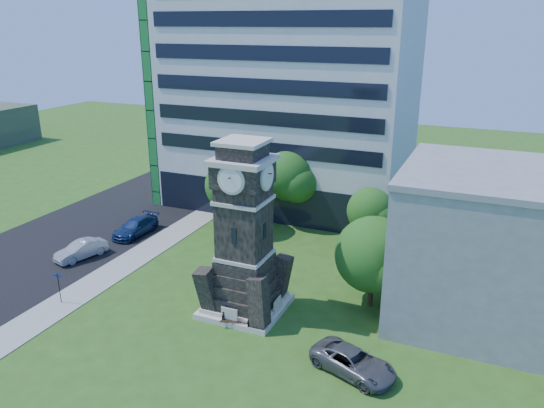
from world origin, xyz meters
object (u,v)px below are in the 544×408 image
at_px(park_bench, 236,320).
at_px(car_street_mid, 81,250).
at_px(car_east_lot, 353,362).
at_px(street_sign, 59,285).
at_px(car_street_north, 135,227).
at_px(clock_tower, 244,240).

bearing_deg(park_bench, car_street_mid, 147.12).
bearing_deg(car_east_lot, street_sign, 111.39).
xyz_separation_m(car_street_mid, car_street_north, (0.98, 6.24, 0.02)).
xyz_separation_m(car_street_mid, street_sign, (4.10, -6.70, 0.73)).
relative_size(clock_tower, street_sign, 5.17).
distance_m(clock_tower, car_east_lot, 10.80).
xyz_separation_m(car_street_north, car_east_lot, (24.72, -12.44, -0.05)).
bearing_deg(street_sign, park_bench, -2.44).
bearing_deg(street_sign, clock_tower, 7.90).
relative_size(car_east_lot, street_sign, 2.18).
bearing_deg(car_street_north, park_bench, -31.61).
distance_m(car_street_mid, car_street_north, 6.32).
xyz_separation_m(car_street_mid, park_bench, (17.24, -4.52, -0.20)).
bearing_deg(street_sign, car_street_north, 91.74).
bearing_deg(street_sign, car_street_mid, 109.63).
xyz_separation_m(clock_tower, park_bench, (0.46, -2.37, -4.74)).
height_order(car_street_mid, car_street_north, car_street_north).
relative_size(car_street_north, car_east_lot, 1.03).
bearing_deg(car_east_lot, car_street_north, 83.36).
bearing_deg(park_bench, clock_tower, 82.88).
height_order(car_street_mid, park_bench, car_street_mid).
bearing_deg(park_bench, car_east_lot, -29.40).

